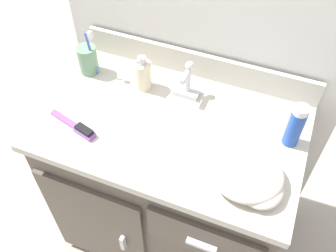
% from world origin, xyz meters
% --- Properties ---
extents(ground_plane, '(6.00, 6.00, 0.00)m').
position_xyz_m(ground_plane, '(0.00, 0.00, 0.00)').
color(ground_plane, '#ADA393').
extents(vanity, '(0.89, 0.57, 0.75)m').
position_xyz_m(vanity, '(-0.00, -0.00, 0.39)').
color(vanity, brown).
rests_on(vanity, ground_plane).
extents(backsplash, '(0.89, 0.02, 0.10)m').
position_xyz_m(backsplash, '(0.00, 0.27, 0.80)').
color(backsplash, beige).
rests_on(backsplash, vanity).
extents(sink_faucet, '(0.09, 0.09, 0.14)m').
position_xyz_m(sink_faucet, '(0.00, 0.16, 0.79)').
color(sink_faucet, silver).
rests_on(sink_faucet, vanity).
extents(toothbrush_cup, '(0.08, 0.07, 0.19)m').
position_xyz_m(toothbrush_cup, '(-0.39, 0.14, 0.80)').
color(toothbrush_cup, gray).
rests_on(toothbrush_cup, vanity).
extents(soap_dispenser, '(0.06, 0.07, 0.14)m').
position_xyz_m(soap_dispenser, '(-0.16, 0.14, 0.80)').
color(soap_dispenser, beige).
rests_on(soap_dispenser, vanity).
extents(shaving_cream_can, '(0.05, 0.05, 0.16)m').
position_xyz_m(shaving_cream_can, '(0.38, 0.07, 0.82)').
color(shaving_cream_can, '#234CB2').
rests_on(shaving_cream_can, vanity).
extents(hairbrush, '(0.20, 0.08, 0.03)m').
position_xyz_m(hairbrush, '(-0.28, -0.14, 0.76)').
color(hairbrush, purple).
rests_on(hairbrush, vanity).
extents(hand_towel, '(0.22, 0.21, 0.07)m').
position_xyz_m(hand_towel, '(0.30, -0.13, 0.78)').
color(hand_towel, beige).
rests_on(hand_towel, vanity).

